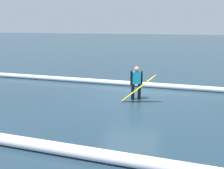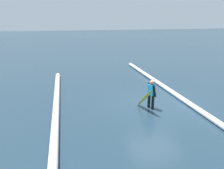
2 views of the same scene
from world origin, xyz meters
name	(u,v)px [view 1 (image 1 of 2)]	position (x,y,z in m)	size (l,w,h in m)	color
ground_plane	(131,96)	(0.00, 0.00, 0.00)	(131.61, 131.61, 0.00)	#223949
surfer	(136,81)	(-0.25, 0.37, 0.80)	(0.50, 0.33, 1.43)	black
surfboard	(138,88)	(-0.38, 0.74, 0.61)	(1.44, 0.36, 1.25)	yellow
wave_crest_foreground	(149,85)	(-0.64, -1.65, 0.13)	(0.25, 0.25, 21.07)	white
wave_crest_midground	(146,163)	(-1.15, 4.93, 0.15)	(0.30, 0.30, 16.35)	white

